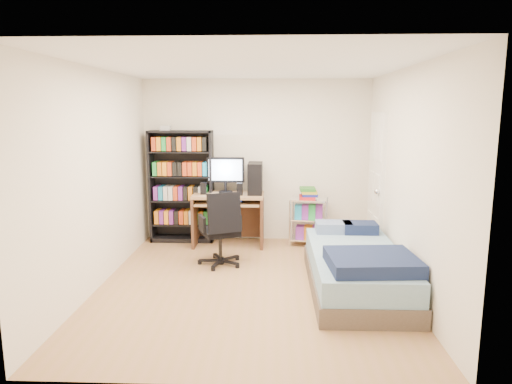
{
  "coord_description": "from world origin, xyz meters",
  "views": [
    {
      "loc": [
        0.27,
        -5.08,
        2.01
      ],
      "look_at": [
        0.06,
        0.4,
        1.04
      ],
      "focal_mm": 32.0,
      "sensor_mm": 36.0,
      "label": 1
    }
  ],
  "objects_px": {
    "media_shelf": "(182,185)",
    "bed": "(357,268)",
    "computer_desk": "(236,198)",
    "office_chair": "(221,242)"
  },
  "relations": [
    {
      "from": "computer_desk",
      "to": "office_chair",
      "type": "bearing_deg",
      "value": -96.53
    },
    {
      "from": "office_chair",
      "to": "computer_desk",
      "type": "bearing_deg",
      "value": 60.78
    },
    {
      "from": "media_shelf",
      "to": "office_chair",
      "type": "bearing_deg",
      "value": -57.16
    },
    {
      "from": "computer_desk",
      "to": "office_chair",
      "type": "height_order",
      "value": "computer_desk"
    },
    {
      "from": "computer_desk",
      "to": "office_chair",
      "type": "relative_size",
      "value": 1.33
    },
    {
      "from": "computer_desk",
      "to": "bed",
      "type": "bearing_deg",
      "value": -49.53
    },
    {
      "from": "media_shelf",
      "to": "office_chair",
      "type": "xyz_separation_m",
      "value": [
        0.74,
        -1.14,
        -0.57
      ]
    },
    {
      "from": "media_shelf",
      "to": "computer_desk",
      "type": "xyz_separation_m",
      "value": [
        0.85,
        -0.15,
        -0.17
      ]
    },
    {
      "from": "media_shelf",
      "to": "bed",
      "type": "xyz_separation_m",
      "value": [
        2.37,
        -1.93,
        -0.63
      ]
    },
    {
      "from": "office_chair",
      "to": "bed",
      "type": "distance_m",
      "value": 1.81
    }
  ]
}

